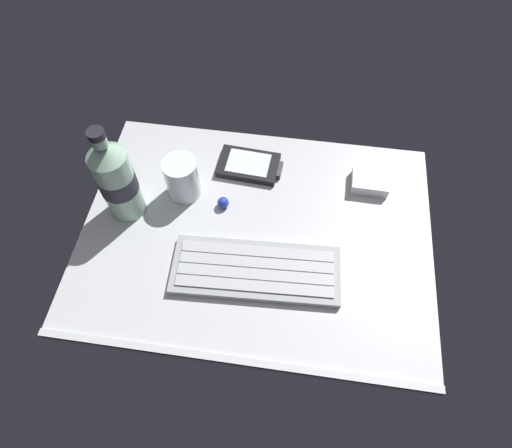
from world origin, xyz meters
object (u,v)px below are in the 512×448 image
object	(u,v)px
handheld_device	(249,165)
trackball_mouse	(223,203)
charger_block	(370,182)
keyboard	(256,270)
juice_cup	(183,179)
water_bottle	(116,179)

from	to	relation	value
handheld_device	trackball_mouse	distance (cm)	10.56
charger_block	keyboard	bearing A→B (deg)	-131.71
keyboard	juice_cup	world-z (taller)	juice_cup
handheld_device	juice_cup	xyz separation A→B (cm)	(-11.47, -7.66, 3.18)
juice_cup	trackball_mouse	size ratio (longest dim) A/B	3.86
water_bottle	charger_block	bearing A→B (deg)	14.67
handheld_device	juice_cup	distance (cm)	14.16
keyboard	water_bottle	bearing A→B (deg)	158.98
handheld_device	water_bottle	world-z (taller)	water_bottle
juice_cup	water_bottle	world-z (taller)	water_bottle
juice_cup	charger_block	bearing A→B (deg)	10.39
water_bottle	charger_block	distance (cm)	47.34
water_bottle	charger_block	xyz separation A→B (cm)	(45.17, 11.83, -7.81)
keyboard	juice_cup	xyz separation A→B (cm)	(-16.07, 15.24, 3.10)
keyboard	juice_cup	size ratio (longest dim) A/B	3.47
juice_cup	trackball_mouse	bearing A→B (deg)	-16.08
juice_cup	keyboard	bearing A→B (deg)	-43.50
handheld_device	juice_cup	world-z (taller)	juice_cup
keyboard	trackball_mouse	size ratio (longest dim) A/B	13.42
keyboard	charger_block	distance (cm)	29.13
juice_cup	charger_block	xyz separation A→B (cm)	(35.44, 6.50, -2.71)
keyboard	handheld_device	bearing A→B (deg)	101.34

